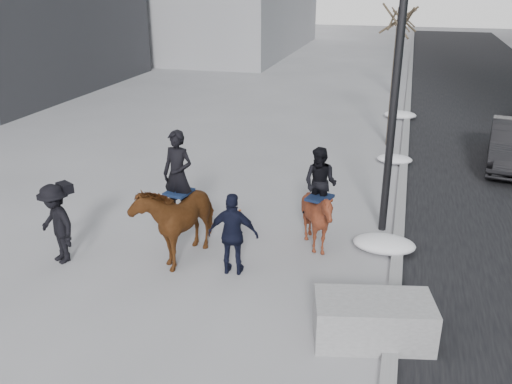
# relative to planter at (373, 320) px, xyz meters

# --- Properties ---
(ground) EXTENTS (120.00, 120.00, 0.00)m
(ground) POSITION_rel_planter_xyz_m (-2.68, 1.14, -0.39)
(ground) COLOR gray
(ground) RESTS_ON ground
(curb) EXTENTS (0.25, 90.00, 0.12)m
(curb) POSITION_rel_planter_xyz_m (0.32, 11.14, -0.33)
(curb) COLOR gray
(curb) RESTS_ON ground
(planter) EXTENTS (2.11, 1.37, 0.78)m
(planter) POSITION_rel_planter_xyz_m (0.00, 0.00, 0.00)
(planter) COLOR #97979A
(planter) RESTS_ON ground
(tree_near) EXTENTS (1.20, 1.20, 5.26)m
(tree_near) POSITION_rel_planter_xyz_m (-0.28, 11.62, 2.24)
(tree_near) COLOR #3A2E22
(tree_near) RESTS_ON ground
(tree_far) EXTENTS (1.20, 1.20, 4.57)m
(tree_far) POSITION_rel_planter_xyz_m (-0.28, 20.05, 1.90)
(tree_far) COLOR #362720
(tree_far) RESTS_ON ground
(mounted_left) EXTENTS (1.34, 2.29, 2.78)m
(mounted_left) POSITION_rel_planter_xyz_m (-4.31, 1.94, 0.64)
(mounted_left) COLOR #4C280F
(mounted_left) RESTS_ON ground
(mounted_right) EXTENTS (1.57, 1.67, 2.34)m
(mounted_right) POSITION_rel_planter_xyz_m (-1.44, 2.99, 0.55)
(mounted_right) COLOR #451C0D
(mounted_right) RESTS_ON ground
(feeder) EXTENTS (1.06, 0.90, 1.75)m
(feeder) POSITION_rel_planter_xyz_m (-2.92, 1.51, 0.49)
(feeder) COLOR black
(feeder) RESTS_ON ground
(camera_crew) EXTENTS (1.31, 1.11, 1.75)m
(camera_crew) POSITION_rel_planter_xyz_m (-6.65, 0.98, 0.50)
(camera_crew) COLOR black
(camera_crew) RESTS_ON ground
(lamppost) EXTENTS (0.25, 0.80, 9.09)m
(lamppost) POSITION_rel_planter_xyz_m (-0.08, 4.43, 4.61)
(lamppost) COLOR black
(lamppost) RESTS_ON ground
(snow_piles) EXTENTS (1.38, 16.32, 0.35)m
(snow_piles) POSITION_rel_planter_xyz_m (0.02, 7.46, -0.23)
(snow_piles) COLOR silver
(snow_piles) RESTS_ON ground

